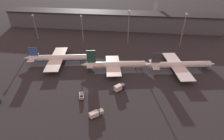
# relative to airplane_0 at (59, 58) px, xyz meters

# --- Properties ---
(ground) EXTENTS (600.00, 600.00, 0.00)m
(ground) POSITION_rel_airplane_0_xyz_m (27.06, -29.31, -3.75)
(ground) COLOR #26262B
(terminal_building) EXTENTS (222.65, 21.58, 17.10)m
(terminal_building) POSITION_rel_airplane_0_xyz_m (27.06, 80.36, 4.85)
(terminal_building) COLOR #4C515B
(terminal_building) RESTS_ON ground
(airplane_0) EXTENTS (49.71, 37.12, 12.37)m
(airplane_0) POSITION_rel_airplane_0_xyz_m (0.00, 0.00, 0.00)
(airplane_0) COLOR white
(airplane_0) RESTS_ON ground
(airplane_1) EXTENTS (46.37, 27.91, 14.54)m
(airplane_1) POSITION_rel_airplane_0_xyz_m (40.63, -4.39, -0.06)
(airplane_1) COLOR white
(airplane_1) RESTS_ON ground
(airplane_2) EXTENTS (48.14, 37.51, 12.92)m
(airplane_2) POSITION_rel_airplane_0_xyz_m (82.87, 0.68, -0.02)
(airplane_2) COLOR silver
(airplane_2) RESTS_ON ground
(service_vehicle_0) EXTENTS (6.27, 6.41, 3.80)m
(service_vehicle_0) POSITION_rel_airplane_0_xyz_m (45.42, -26.22, -1.67)
(service_vehicle_0) COLOR #282D38
(service_vehicle_0) RESTS_ON ground
(service_vehicle_1) EXTENTS (3.86, 5.83, 2.70)m
(service_vehicle_1) POSITION_rel_airplane_0_xyz_m (25.99, -35.01, -2.48)
(service_vehicle_1) COLOR #9EA3A8
(service_vehicle_1) RESTS_ON ground
(service_vehicle_3) EXTENTS (6.79, 6.20, 3.11)m
(service_vehicle_3) POSITION_rel_airplane_0_xyz_m (36.36, -47.01, -1.99)
(service_vehicle_3) COLOR #9EA3A8
(service_vehicle_3) RESTS_ON ground
(lamp_post_0) EXTENTS (1.80, 1.80, 22.77)m
(lamp_post_0) POSITION_rel_airplane_0_xyz_m (-37.12, 40.58, 10.91)
(lamp_post_0) COLOR slate
(lamp_post_0) RESTS_ON ground
(lamp_post_1) EXTENTS (1.80, 1.80, 23.75)m
(lamp_post_1) POSITION_rel_airplane_0_xyz_m (6.52, 40.58, 11.46)
(lamp_post_1) COLOR slate
(lamp_post_1) RESTS_ON ground
(lamp_post_2) EXTENTS (1.80, 1.80, 29.18)m
(lamp_post_2) POSITION_rel_airplane_0_xyz_m (46.78, 40.58, 14.43)
(lamp_post_2) COLOR slate
(lamp_post_2) RESTS_ON ground
(lamp_post_3) EXTENTS (1.80, 1.80, 27.95)m
(lamp_post_3) POSITION_rel_airplane_0_xyz_m (91.34, 40.58, 13.76)
(lamp_post_3) COLOR slate
(lamp_post_3) RESTS_ON ground
(control_tower) EXTENTS (9.00, 9.00, 37.25)m
(control_tower) POSITION_rel_airplane_0_xyz_m (74.32, 107.43, 18.08)
(control_tower) COLOR #99999E
(control_tower) RESTS_ON ground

